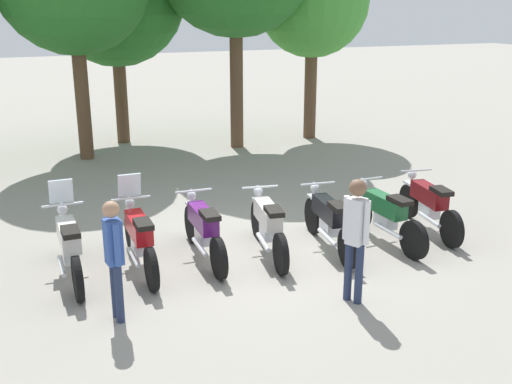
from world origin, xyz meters
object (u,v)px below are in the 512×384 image
motorcycle_2 (203,229)px  motorcycle_0 (69,245)px  person_0 (356,231)px  person_1 (114,252)px  motorcycle_1 (139,237)px  motorcycle_6 (429,204)px  motorcycle_4 (329,220)px  motorcycle_5 (385,214)px  tree_4 (313,1)px  motorcycle_3 (268,224)px

motorcycle_2 → motorcycle_0: bearing=89.3°
person_0 → person_1: (-3.09, 0.66, -0.10)m
motorcycle_0 → motorcycle_1: (1.03, -0.06, 0.00)m
motorcycle_0 → person_0: size_ratio=1.25×
motorcycle_1 → person_0: bearing=-131.1°
motorcycle_2 → motorcycle_6: size_ratio=1.00×
motorcycle_4 → person_1: (-3.65, -1.15, 0.43)m
motorcycle_0 → motorcycle_5: size_ratio=1.00×
motorcycle_1 → motorcycle_4: bearing=-97.0°
motorcycle_0 → tree_4: bearing=-46.8°
tree_4 → person_1: bearing=-128.1°
motorcycle_4 → motorcycle_0: bearing=90.1°
motorcycle_0 → person_1: person_1 is taller
motorcycle_5 → motorcycle_3: bearing=80.1°
motorcycle_3 → person_0: bearing=-158.7°
motorcycle_0 → motorcycle_1: bearing=-94.8°
motorcycle_4 → motorcycle_5: bearing=-88.4°
motorcycle_4 → motorcycle_6: 2.06m
motorcycle_0 → motorcycle_6: motorcycle_0 is taller
motorcycle_1 → motorcycle_6: size_ratio=1.00×
motorcycle_4 → motorcycle_6: bearing=-81.2°
motorcycle_1 → tree_4: size_ratio=0.39×
motorcycle_6 → motorcycle_5: bearing=107.9°
motorcycle_1 → tree_4: bearing=-41.4°
motorcycle_3 → tree_4: bearing=-22.0°
motorcycle_2 → motorcycle_5: size_ratio=1.00×
motorcycle_0 → motorcycle_1: same height
person_0 → tree_4: 10.98m
motorcycle_6 → person_1: person_1 is taller
motorcycle_6 → person_0: bearing=134.0°
motorcycle_1 → motorcycle_4: (3.08, -0.35, -0.01)m
motorcycle_3 → motorcycle_6: (3.08, -0.06, 0.00)m
motorcycle_6 → person_1: 5.86m
motorcycle_1 → person_0: (2.52, -2.15, 0.52)m
motorcycle_5 → person_0: bearing=134.4°
motorcycle_1 → motorcycle_3: (2.06, -0.18, -0.01)m
motorcycle_1 → motorcycle_6: (5.13, -0.24, -0.01)m
motorcycle_5 → motorcycle_6: 1.05m
motorcycle_3 → motorcycle_5: 2.06m
motorcycle_0 → person_0: bearing=-123.6°
motorcycle_4 → tree_4: (3.50, 7.97, 3.44)m
motorcycle_0 → person_0: (3.54, -2.21, 0.52)m
motorcycle_6 → motorcycle_1: bearing=95.2°
motorcycle_3 → person_1: size_ratio=1.35×
motorcycle_2 → motorcycle_3: bearing=-99.9°
motorcycle_4 → tree_4: 9.36m
motorcycle_5 → person_0: 2.41m
motorcycle_3 → motorcycle_6: 3.08m
motorcycle_5 → tree_4: tree_4 is taller
motorcycle_5 → motorcycle_0: bearing=81.6°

